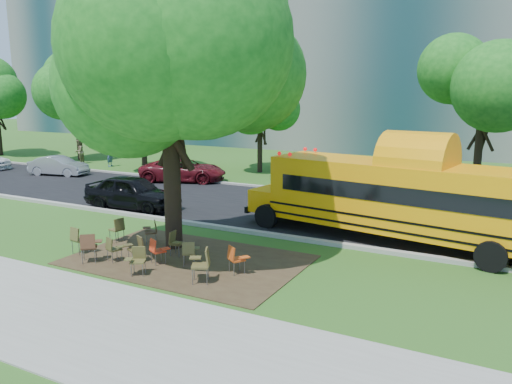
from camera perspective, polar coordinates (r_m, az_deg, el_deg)
The scene contains 31 objects.
ground at distance 16.53m, azimuth -9.68°, elevation -6.67°, with size 160.00×160.00×0.00m, color #2D561B.
sidewalk at distance 13.17m, azimuth -23.25°, elevation -12.10°, with size 60.00×4.00×0.04m, color gray.
dirt_patch at distance 15.57m, azimuth -7.85°, elevation -7.68°, with size 7.00×4.50×0.03m, color #382819.
asphalt_road at distance 22.27m, azimuth 1.27°, elevation -1.78°, with size 80.00×8.00×0.04m, color black.
kerb_near at distance 18.87m, azimuth -4.16°, elevation -4.05°, with size 80.00×0.25×0.14m, color gray.
kerb_far at distance 25.92m, azimuth 5.31°, elevation 0.15°, with size 80.00×0.25×0.14m, color gray.
building_main at distance 51.90m, azimuth 8.01°, elevation 17.73°, with size 38.00×16.00×22.00m, color slate.
building_left at distance 71.03m, azimuth -15.04°, elevation 14.88°, with size 26.00×14.00×20.00m, color slate.
bg_tree_0 at distance 33.41m, azimuth -12.91°, elevation 10.16°, with size 5.20×5.20×7.18m.
bg_tree_1 at distance 40.40m, azimuth -19.91°, elevation 11.09°, with size 6.00×6.00×8.40m.
bg_tree_2 at distance 32.00m, azimuth 0.45°, elevation 9.76°, with size 4.80×4.80×6.62m.
bg_tree_3 at distance 26.49m, azimuth 24.55°, elevation 10.23°, with size 5.60×5.60×7.84m.
main_tree at distance 16.14m, azimuth -10.01°, elevation 14.55°, with size 7.20×7.20×9.63m.
school_bus at distance 17.33m, azimuth 17.40°, elevation -0.75°, with size 11.46×4.09×2.75m.
chair_0 at distance 16.79m, azimuth -19.59°, elevation -4.92°, with size 0.63×0.52×0.89m.
chair_1 at distance 15.69m, azimuth -16.01°, elevation -6.08°, with size 0.62×0.48×0.78m.
chair_2 at distance 15.80m, azimuth -18.51°, elevation -5.74°, with size 0.63×0.80×0.94m.
chair_3 at distance 15.50m, azimuth -13.50°, elevation -6.08°, with size 0.68×0.53×0.81m.
chair_4 at distance 15.17m, azimuth -11.26°, elevation -6.40°, with size 0.67×0.52×0.80m.
chair_5 at distance 14.45m, azimuth -13.41°, elevation -7.36°, with size 0.55×0.66×0.81m.
chair_6 at distance 13.55m, azimuth -6.14°, elevation -7.93°, with size 0.79×0.66×0.98m.
chair_7 at distance 14.12m, azimuth -2.36°, elevation -7.44°, with size 0.71×0.56×0.83m.
chair_8 at distance 17.76m, azimuth -15.50°, elevation -3.89°, with size 0.50×0.62×0.85m.
chair_9 at distance 17.28m, azimuth -11.78°, elevation -4.23°, with size 0.69×0.55×0.81m.
chair_10 at distance 15.86m, azimuth -9.21°, elevation -5.56°, with size 0.50×0.52×0.80m.
chair_11 at distance 14.88m, azimuth -7.61°, elevation -6.68°, with size 0.52×0.65×0.78m.
black_car at distance 22.55m, azimuth -13.94°, elevation -0.05°, with size 1.77×4.41×1.50m, color black.
bg_car_silver at distance 33.27m, azimuth -21.64°, elevation 2.79°, with size 1.28×3.67×1.21m, color #939398.
bg_car_red at distance 29.09m, azimuth -8.31°, elevation 2.51°, with size 2.26×4.89×1.36m, color #520E15.
pedestrian_a at distance 36.19m, azimuth -16.34°, elevation 4.15°, with size 0.62×0.41×1.71m, color #374E7B.
pedestrian_b at distance 38.34m, azimuth -19.59°, elevation 4.37°, with size 0.86×0.67×1.77m, color #756446.
Camera 1 is at (9.65, -12.44, 5.04)m, focal length 35.00 mm.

